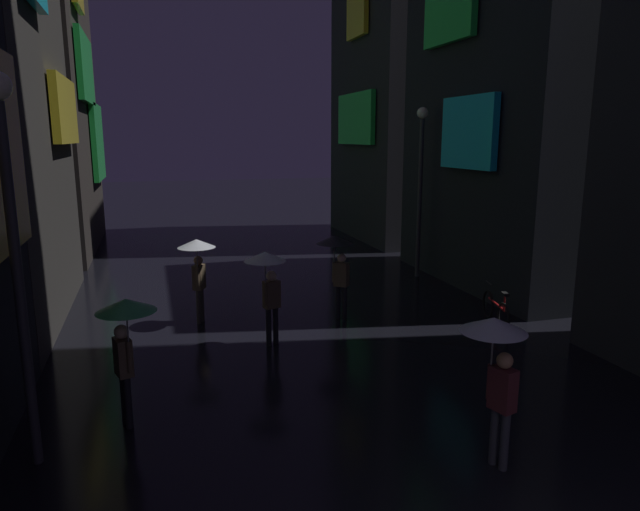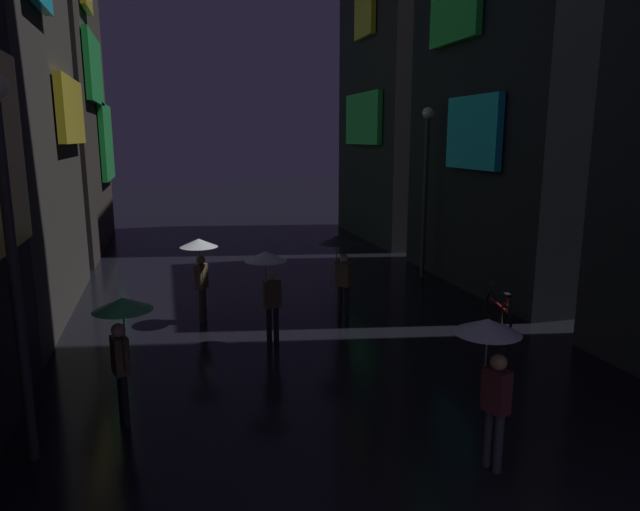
{
  "view_description": "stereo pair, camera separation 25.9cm",
  "coord_description": "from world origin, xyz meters",
  "px_view_note": "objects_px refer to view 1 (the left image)",
  "views": [
    {
      "loc": [
        -3.26,
        -2.45,
        4.48
      ],
      "look_at": [
        0.0,
        8.53,
        2.1
      ],
      "focal_mm": 32.0,
      "sensor_mm": 36.0,
      "label": 1
    },
    {
      "loc": [
        -3.01,
        -2.52,
        4.48
      ],
      "look_at": [
        0.0,
        8.53,
        2.1
      ],
      "focal_mm": 32.0,
      "sensor_mm": 36.0,
      "label": 2
    }
  ],
  "objects_px": {
    "pedestrian_midstreet_centre_clear": "(267,272)",
    "streetlamp_right_far": "(421,172)",
    "pedestrian_foreground_left_black": "(337,254)",
    "pedestrian_foreground_right_green": "(125,327)",
    "pedestrian_near_crossing_clear": "(496,351)",
    "pedestrian_midstreet_left_clear": "(197,257)",
    "bicycle_parked_at_storefront": "(496,310)",
    "streetlamp_left_near": "(12,229)"
  },
  "relations": [
    {
      "from": "pedestrian_foreground_left_black",
      "to": "streetlamp_right_far",
      "type": "distance_m",
      "value": 5.56
    },
    {
      "from": "pedestrian_midstreet_left_clear",
      "to": "bicycle_parked_at_storefront",
      "type": "xyz_separation_m",
      "value": [
        6.88,
        -2.13,
        -1.28
      ]
    },
    {
      "from": "pedestrian_foreground_right_green",
      "to": "bicycle_parked_at_storefront",
      "type": "height_order",
      "value": "pedestrian_foreground_right_green"
    },
    {
      "from": "pedestrian_midstreet_left_clear",
      "to": "pedestrian_foreground_right_green",
      "type": "height_order",
      "value": "same"
    },
    {
      "from": "pedestrian_foreground_left_black",
      "to": "bicycle_parked_at_storefront",
      "type": "height_order",
      "value": "pedestrian_foreground_left_black"
    },
    {
      "from": "pedestrian_midstreet_left_clear",
      "to": "pedestrian_midstreet_centre_clear",
      "type": "distance_m",
      "value": 2.37
    },
    {
      "from": "pedestrian_near_crossing_clear",
      "to": "streetlamp_right_far",
      "type": "relative_size",
      "value": 0.39
    },
    {
      "from": "pedestrian_foreground_left_black",
      "to": "pedestrian_midstreet_centre_clear",
      "type": "xyz_separation_m",
      "value": [
        -2.03,
        -1.45,
        0.0
      ]
    },
    {
      "from": "pedestrian_foreground_right_green",
      "to": "streetlamp_right_far",
      "type": "xyz_separation_m",
      "value": [
        8.75,
        7.87,
        1.72
      ]
    },
    {
      "from": "pedestrian_foreground_right_green",
      "to": "bicycle_parked_at_storefront",
      "type": "distance_m",
      "value": 8.89
    },
    {
      "from": "pedestrian_midstreet_centre_clear",
      "to": "pedestrian_near_crossing_clear",
      "type": "bearing_deg",
      "value": -69.05
    },
    {
      "from": "pedestrian_foreground_left_black",
      "to": "streetlamp_left_near",
      "type": "distance_m",
      "value": 8.02
    },
    {
      "from": "streetlamp_right_far",
      "to": "pedestrian_foreground_right_green",
      "type": "bearing_deg",
      "value": -138.04
    },
    {
      "from": "pedestrian_midstreet_left_clear",
      "to": "streetlamp_right_far",
      "type": "bearing_deg",
      "value": 22.21
    },
    {
      "from": "pedestrian_foreground_left_black",
      "to": "streetlamp_left_near",
      "type": "height_order",
      "value": "streetlamp_left_near"
    },
    {
      "from": "bicycle_parked_at_storefront",
      "to": "streetlamp_right_far",
      "type": "xyz_separation_m",
      "value": [
        0.4,
        5.1,
        3.0
      ]
    },
    {
      "from": "pedestrian_midstreet_centre_clear",
      "to": "streetlamp_left_near",
      "type": "xyz_separation_m",
      "value": [
        -4.02,
        -3.55,
        1.65
      ]
    },
    {
      "from": "pedestrian_foreground_left_black",
      "to": "pedestrian_foreground_right_green",
      "type": "bearing_deg",
      "value": -137.75
    },
    {
      "from": "pedestrian_foreground_right_green",
      "to": "bicycle_parked_at_storefront",
      "type": "relative_size",
      "value": 1.19
    },
    {
      "from": "pedestrian_foreground_left_black",
      "to": "pedestrian_midstreet_left_clear",
      "type": "height_order",
      "value": "same"
    },
    {
      "from": "pedestrian_midstreet_centre_clear",
      "to": "streetlamp_right_far",
      "type": "distance_m",
      "value": 7.96
    },
    {
      "from": "pedestrian_foreground_left_black",
      "to": "pedestrian_midstreet_centre_clear",
      "type": "relative_size",
      "value": 1.0
    },
    {
      "from": "pedestrian_midstreet_centre_clear",
      "to": "streetlamp_right_far",
      "type": "relative_size",
      "value": 0.39
    },
    {
      "from": "pedestrian_near_crossing_clear",
      "to": "pedestrian_foreground_left_black",
      "type": "bearing_deg",
      "value": 90.23
    },
    {
      "from": "pedestrian_foreground_left_black",
      "to": "bicycle_parked_at_storefront",
      "type": "relative_size",
      "value": 1.19
    },
    {
      "from": "pedestrian_near_crossing_clear",
      "to": "streetlamp_right_far",
      "type": "distance_m",
      "value": 11.18
    },
    {
      "from": "pedestrian_foreground_left_black",
      "to": "bicycle_parked_at_storefront",
      "type": "distance_m",
      "value": 4.09
    },
    {
      "from": "pedestrian_near_crossing_clear",
      "to": "pedestrian_midstreet_centre_clear",
      "type": "distance_m",
      "value": 5.75
    },
    {
      "from": "pedestrian_midstreet_left_clear",
      "to": "pedestrian_foreground_right_green",
      "type": "bearing_deg",
      "value": -106.67
    },
    {
      "from": "pedestrian_near_crossing_clear",
      "to": "pedestrian_foreground_right_green",
      "type": "xyz_separation_m",
      "value": [
        -4.83,
        2.46,
        0.0
      ]
    },
    {
      "from": "pedestrian_near_crossing_clear",
      "to": "pedestrian_midstreet_centre_clear",
      "type": "bearing_deg",
      "value": 110.95
    },
    {
      "from": "pedestrian_foreground_left_black",
      "to": "pedestrian_midstreet_left_clear",
      "type": "bearing_deg",
      "value": 170.88
    },
    {
      "from": "pedestrian_foreground_right_green",
      "to": "streetlamp_right_far",
      "type": "distance_m",
      "value": 11.89
    },
    {
      "from": "pedestrian_foreground_left_black",
      "to": "pedestrian_foreground_right_green",
      "type": "distance_m",
      "value": 6.48
    },
    {
      "from": "pedestrian_midstreet_left_clear",
      "to": "streetlamp_left_near",
      "type": "xyz_separation_m",
      "value": [
        -2.72,
        -5.53,
        1.65
      ]
    },
    {
      "from": "streetlamp_right_far",
      "to": "pedestrian_midstreet_left_clear",
      "type": "bearing_deg",
      "value": -157.79
    },
    {
      "from": "pedestrian_near_crossing_clear",
      "to": "bicycle_parked_at_storefront",
      "type": "xyz_separation_m",
      "value": [
        3.52,
        5.23,
        -1.28
      ]
    },
    {
      "from": "pedestrian_midstreet_centre_clear",
      "to": "streetlamp_left_near",
      "type": "relative_size",
      "value": 0.4
    },
    {
      "from": "pedestrian_near_crossing_clear",
      "to": "pedestrian_foreground_right_green",
      "type": "distance_m",
      "value": 5.42
    },
    {
      "from": "pedestrian_midstreet_centre_clear",
      "to": "bicycle_parked_at_storefront",
      "type": "distance_m",
      "value": 5.72
    },
    {
      "from": "streetlamp_right_far",
      "to": "streetlamp_left_near",
      "type": "bearing_deg",
      "value": -139.61
    },
    {
      "from": "pedestrian_midstreet_left_clear",
      "to": "streetlamp_right_far",
      "type": "height_order",
      "value": "streetlamp_right_far"
    }
  ]
}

